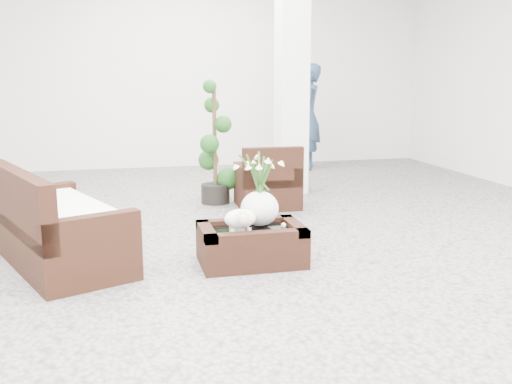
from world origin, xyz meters
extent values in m
plane|color=gray|center=(0.00, 0.00, 0.00)|extent=(11.00, 11.00, 0.00)
cube|color=white|center=(1.20, 2.80, 1.75)|extent=(0.40, 0.40, 3.50)
cube|color=black|center=(-0.07, -0.20, 0.16)|extent=(0.90, 0.60, 0.31)
ellipsoid|color=white|center=(-0.19, -0.30, 0.42)|extent=(0.28, 0.23, 0.21)
cylinder|color=white|center=(0.23, -0.18, 0.33)|extent=(0.04, 0.04, 0.03)
cube|color=black|center=(0.64, 1.95, 0.39)|extent=(0.76, 0.73, 0.79)
cube|color=black|center=(-1.69, 0.17, 0.43)|extent=(1.35, 1.80, 0.87)
imported|color=navy|center=(2.08, 4.68, 0.92)|extent=(0.63, 0.77, 1.84)
camera|label=1|loc=(-1.17, -4.97, 1.64)|focal=40.55mm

